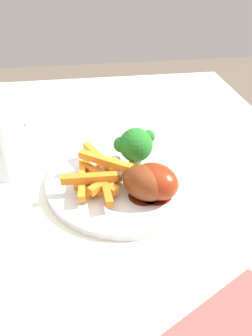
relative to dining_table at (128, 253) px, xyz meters
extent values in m
cube|color=silver|center=(0.00, 0.00, 0.11)|extent=(1.08, 0.68, 0.03)
cylinder|color=#ACA695|center=(0.48, -0.28, -0.26)|extent=(0.06, 0.06, 0.71)
cylinder|color=#ACA695|center=(0.48, 0.28, -0.26)|extent=(0.06, 0.06, 0.71)
cylinder|color=silver|center=(0.04, 0.00, 0.13)|extent=(0.25, 0.25, 0.01)
cylinder|color=#91AC5F|center=(0.07, -0.02, 0.14)|extent=(0.02, 0.02, 0.02)
sphere|color=#237525|center=(0.07, -0.02, 0.18)|extent=(0.06, 0.06, 0.06)
sphere|color=#237525|center=(0.07, -0.04, 0.19)|extent=(0.02, 0.02, 0.02)
sphere|color=#237525|center=(0.05, -0.03, 0.18)|extent=(0.02, 0.02, 0.02)
sphere|color=#237525|center=(0.07, 0.00, 0.18)|extent=(0.03, 0.03, 0.03)
cube|color=orange|center=(0.04, 0.05, 0.14)|extent=(0.05, 0.07, 0.01)
cube|color=orange|center=(0.02, 0.07, 0.15)|extent=(0.09, 0.02, 0.01)
cube|color=orange|center=(0.02, 0.02, 0.15)|extent=(0.07, 0.08, 0.01)
cube|color=orange|center=(0.07, 0.04, 0.16)|extent=(0.09, 0.05, 0.01)
cube|color=orange|center=(0.04, 0.05, 0.14)|extent=(0.07, 0.02, 0.01)
cube|color=orange|center=(0.00, 0.03, 0.15)|extent=(0.08, 0.02, 0.01)
cube|color=orange|center=(0.03, 0.04, 0.15)|extent=(0.09, 0.05, 0.01)
cube|color=orange|center=(0.03, 0.03, 0.14)|extent=(0.08, 0.08, 0.01)
cube|color=orange|center=(0.04, 0.03, 0.17)|extent=(0.06, 0.08, 0.01)
cube|color=orange|center=(0.04, 0.03, 0.14)|extent=(0.09, 0.03, 0.01)
cube|color=orange|center=(0.01, 0.06, 0.16)|extent=(0.01, 0.08, 0.01)
cube|color=orange|center=(0.04, 0.02, 0.14)|extent=(0.06, 0.01, 0.01)
cube|color=orange|center=(0.06, 0.03, 0.14)|extent=(0.05, 0.05, 0.01)
cylinder|color=#601909|center=(-0.01, -0.04, 0.13)|extent=(0.05, 0.05, 0.00)
ellipsoid|color=maroon|center=(-0.01, -0.04, 0.16)|extent=(0.09, 0.09, 0.05)
cylinder|color=beige|center=(0.04, 0.00, 0.16)|extent=(0.04, 0.04, 0.01)
sphere|color=silver|center=(0.06, 0.01, 0.16)|extent=(0.02, 0.02, 0.02)
cylinder|color=#541D0D|center=(-0.01, -0.02, 0.13)|extent=(0.05, 0.05, 0.00)
ellipsoid|color=maroon|center=(-0.01, -0.02, 0.16)|extent=(0.09, 0.09, 0.05)
cylinder|color=beige|center=(0.03, 0.02, 0.16)|extent=(0.04, 0.03, 0.01)
sphere|color=silver|center=(0.05, 0.03, 0.16)|extent=(0.02, 0.02, 0.02)
cube|color=silver|center=(0.31, 0.09, 0.12)|extent=(0.08, 0.18, 0.00)
cylinder|color=silver|center=(0.10, 0.19, 0.19)|extent=(0.07, 0.07, 0.13)
camera|label=1|loc=(-0.39, 0.06, 0.46)|focal=35.82mm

